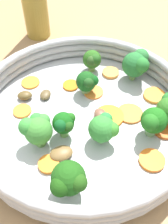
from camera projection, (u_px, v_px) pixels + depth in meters
ground_plane at (84, 123)px, 0.44m from camera, size 4.00×4.00×0.00m
skillet at (84, 120)px, 0.44m from camera, size 0.34×0.34×0.01m
skillet_rim_wall at (84, 109)px, 0.42m from camera, size 0.36×0.36×0.05m
carrot_slice_0 at (111, 73)px, 0.51m from camera, size 0.04×0.04×0.01m
carrot_slice_1 at (104, 127)px, 0.42m from camera, size 0.06×0.06×0.00m
carrot_slice_2 at (71, 85)px, 0.48m from camera, size 0.04×0.04×0.00m
carrot_slice_3 at (109, 117)px, 0.43m from camera, size 0.06×0.06×0.01m
carrot_slice_4 at (165, 129)px, 0.42m from camera, size 0.04×0.04×0.01m
carrot_slice_5 at (130, 113)px, 0.44m from camera, size 0.06×0.06×0.00m
carrot_slice_6 at (31, 82)px, 0.49m from camera, size 0.04×0.04×0.00m
carrot_slice_7 at (94, 92)px, 0.47m from camera, size 0.05×0.05×0.00m
carrot_slice_8 at (152, 160)px, 0.38m from camera, size 0.04×0.04×0.01m
carrot_slice_9 at (49, 164)px, 0.37m from camera, size 0.04×0.04×0.01m
carrot_slice_10 at (22, 111)px, 0.44m from camera, size 0.03×0.03×0.00m
carrot_slice_11 at (154, 95)px, 0.46m from camera, size 0.05×0.05×0.01m
broccoli_floret_0 at (153, 122)px, 0.39m from camera, size 0.04×0.04×0.05m
broccoli_floret_1 at (68, 180)px, 0.32m from camera, size 0.05×0.05×0.06m
broccoli_floret_2 at (104, 128)px, 0.38m from camera, size 0.05×0.04×0.05m
broccoli_floret_4 at (37, 129)px, 0.38m from camera, size 0.05×0.05×0.05m
broccoli_floret_5 at (87, 82)px, 0.45m from camera, size 0.04×0.04×0.04m
broccoli_floret_6 at (64, 124)px, 0.39m from camera, size 0.04×0.04×0.05m
broccoli_floret_7 at (92, 60)px, 0.49m from camera, size 0.04×0.04×0.04m
broccoli_floret_8 at (136, 64)px, 0.47m from camera, size 0.05×0.05×0.06m
mushroom_piece_0 at (25, 96)px, 0.46m from camera, size 0.03×0.02×0.01m
mushroom_piece_1 at (45, 95)px, 0.46m from camera, size 0.02×0.03×0.01m
mushroom_piece_2 at (61, 153)px, 0.38m from camera, size 0.04×0.03×0.01m
mushroom_piece_3 at (101, 116)px, 0.43m from camera, size 0.03×0.03×0.01m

